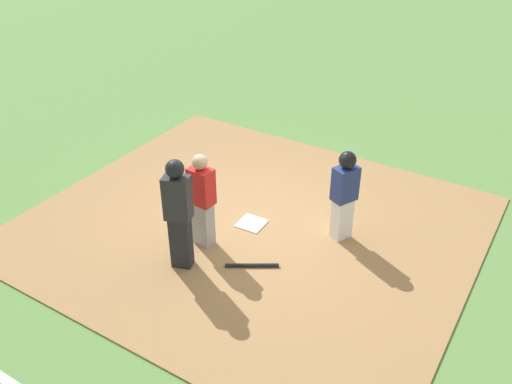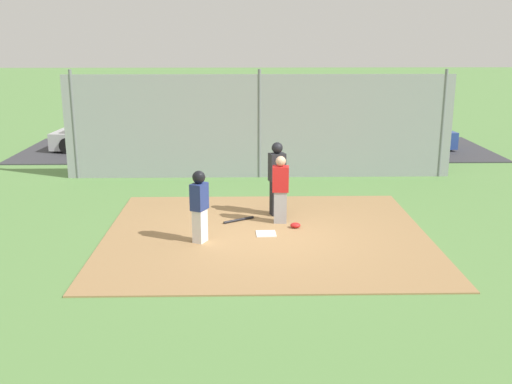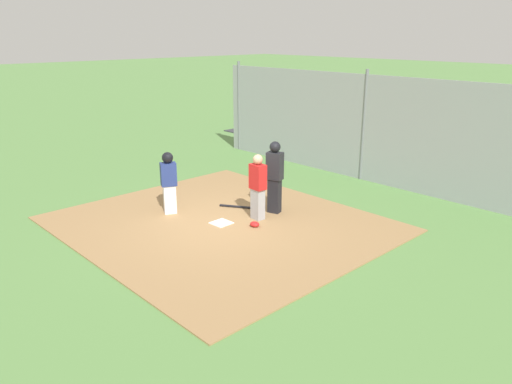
% 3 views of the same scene
% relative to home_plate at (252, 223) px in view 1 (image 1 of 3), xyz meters
% --- Properties ---
extents(ground_plane, '(140.00, 140.00, 0.00)m').
position_rel_home_plate_xyz_m(ground_plane, '(0.00, 0.00, -0.04)').
color(ground_plane, '#5B8947').
extents(dirt_infield, '(7.20, 6.40, 0.03)m').
position_rel_home_plate_xyz_m(dirt_infield, '(0.00, 0.00, -0.03)').
color(dirt_infield, '#9E774C').
rests_on(dirt_infield, ground_plane).
extents(home_plate, '(0.46, 0.46, 0.02)m').
position_rel_home_plate_xyz_m(home_plate, '(0.00, 0.00, 0.00)').
color(home_plate, white).
rests_on(home_plate, dirt_infield).
extents(catcher, '(0.40, 0.28, 1.61)m').
position_rel_home_plate_xyz_m(catcher, '(-0.37, -0.85, 0.82)').
color(catcher, '#9E9EA3').
rests_on(catcher, dirt_infield).
extents(umpire, '(0.44, 0.37, 1.82)m').
position_rel_home_plate_xyz_m(umpire, '(-0.32, -1.48, 0.96)').
color(umpire, black).
rests_on(umpire, dirt_infield).
extents(runner, '(0.40, 0.45, 1.57)m').
position_rel_home_plate_xyz_m(runner, '(1.44, 0.47, 0.87)').
color(runner, silver).
rests_on(runner, dirt_infield).
extents(baseball_bat, '(0.73, 0.49, 0.06)m').
position_rel_home_plate_xyz_m(baseball_bat, '(0.62, -0.97, 0.02)').
color(baseball_bat, black).
rests_on(baseball_bat, dirt_infield).
extents(catcher_mask, '(0.24, 0.20, 0.12)m').
position_rel_home_plate_xyz_m(catcher_mask, '(-0.70, -0.44, 0.05)').
color(catcher_mask, red).
rests_on(catcher_mask, dirt_infield).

